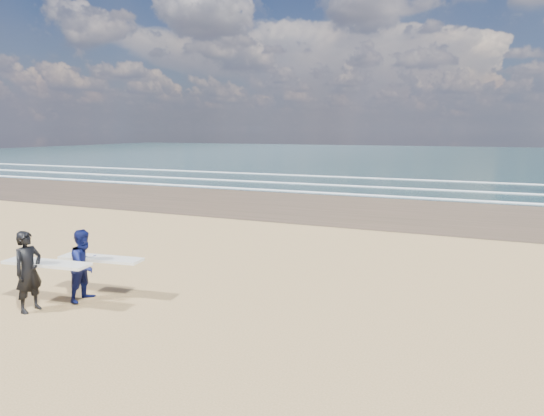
% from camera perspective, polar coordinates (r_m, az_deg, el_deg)
% --- Properties ---
extents(surfer_near, '(2.25, 1.10, 1.93)m').
position_cam_1_polar(surfer_near, '(12.78, -26.54, -6.59)').
color(surfer_near, black).
rests_on(surfer_near, ground).
extents(surfer_far, '(2.25, 1.19, 1.81)m').
position_cam_1_polar(surfer_far, '(13.05, -21.04, -6.22)').
color(surfer_far, '#0D144C').
rests_on(surfer_far, ground).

